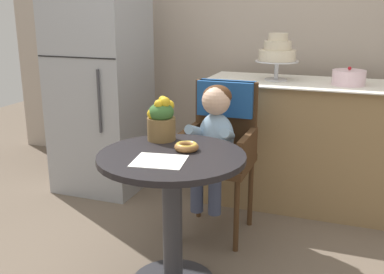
% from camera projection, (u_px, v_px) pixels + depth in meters
% --- Properties ---
extents(back_wall, '(4.80, 0.10, 2.70)m').
position_uv_depth(back_wall, '(258.00, 13.00, 3.68)').
color(back_wall, '#B2A393').
rests_on(back_wall, ground).
extents(cafe_table, '(0.72, 0.72, 0.72)m').
position_uv_depth(cafe_table, '(172.00, 195.00, 2.24)').
color(cafe_table, black).
rests_on(cafe_table, ground).
extents(wicker_chair, '(0.42, 0.45, 0.95)m').
position_uv_depth(wicker_chair, '(222.00, 133.00, 2.85)').
color(wicker_chair, '#472D19').
rests_on(wicker_chair, ground).
extents(seated_child, '(0.27, 0.32, 0.73)m').
position_uv_depth(seated_child, '(214.00, 133.00, 2.70)').
color(seated_child, '#8CADCC').
rests_on(seated_child, ground).
extents(paper_napkin, '(0.26, 0.24, 0.00)m').
position_uv_depth(paper_napkin, '(159.00, 161.00, 2.08)').
color(paper_napkin, white).
rests_on(paper_napkin, cafe_table).
extents(donut_front, '(0.12, 0.12, 0.04)m').
position_uv_depth(donut_front, '(187.00, 146.00, 2.23)').
color(donut_front, '#936033').
rests_on(donut_front, cafe_table).
extents(flower_vase, '(0.15, 0.15, 0.23)m').
position_uv_depth(flower_vase, '(161.00, 119.00, 2.39)').
color(flower_vase, brown).
rests_on(flower_vase, cafe_table).
extents(display_counter, '(1.56, 0.62, 0.90)m').
position_uv_depth(display_counter, '(313.00, 144.00, 3.25)').
color(display_counter, '#93754C').
rests_on(display_counter, ground).
extents(tiered_cake_stand, '(0.30, 0.30, 0.33)m').
position_uv_depth(tiered_cake_stand, '(277.00, 53.00, 3.17)').
color(tiered_cake_stand, silver).
rests_on(tiered_cake_stand, display_counter).
extents(round_layer_cake, '(0.22, 0.22, 0.12)m').
position_uv_depth(round_layer_cake, '(349.00, 78.00, 3.01)').
color(round_layer_cake, silver).
rests_on(round_layer_cake, display_counter).
extents(refrigerator, '(0.64, 0.63, 1.70)m').
position_uv_depth(refrigerator, '(100.00, 81.00, 3.49)').
color(refrigerator, '#9EA0A5').
rests_on(refrigerator, ground).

